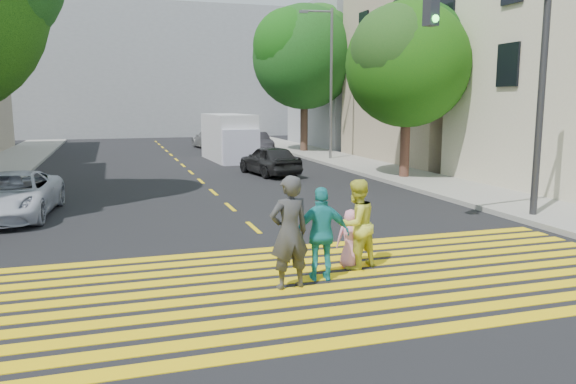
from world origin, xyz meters
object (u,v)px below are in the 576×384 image
traffic_signal (513,67)px  pedestrian_man (289,233)px  dark_car_parked (257,142)px  pedestrian_woman (356,224)px  silver_car (210,139)px  tree_right_far (305,52)px  pedestrian_extra (322,234)px  pedestrian_child (351,239)px  white_sedan (13,195)px  white_van (230,139)px  dark_car_near (270,160)px  tree_right_near (408,58)px

traffic_signal → pedestrian_man: bearing=-166.5°
dark_car_parked → pedestrian_woman: bearing=-100.4°
pedestrian_man → silver_car: (3.69, 30.02, -0.35)m
tree_right_far → pedestrian_extra: 26.39m
pedestrian_woman → traffic_signal: bearing=-175.9°
pedestrian_child → dark_car_parked: size_ratio=0.30×
white_sedan → pedestrian_man: bearing=-50.1°
pedestrian_child → white_van: size_ratio=0.21×
pedestrian_man → pedestrian_child: (1.53, 0.84, -0.42)m
white_sedan → silver_car: (9.28, 21.92, 0.01)m
pedestrian_woman → white_sedan: pedestrian_woman is taller
pedestrian_woman → traffic_signal: (5.43, 2.50, 3.22)m
traffic_signal → white_van: bearing=90.1°
white_sedan → traffic_signal: traffic_signal is taller
dark_car_near → silver_car: (-0.08, 15.17, -0.02)m
pedestrian_man → tree_right_far: bearing=-117.8°
pedestrian_woman → silver_car: pedestrian_woman is taller
traffic_signal → tree_right_near: bearing=67.1°
pedestrian_man → pedestrian_extra: pedestrian_man is taller
tree_right_far → dark_car_parked: (-2.81, 1.35, -5.66)m
pedestrian_woman → dark_car_near: size_ratio=0.45×
dark_car_parked → tree_right_far: bearing=-26.0°
dark_car_near → pedestrian_man: bearing=66.1°
pedestrian_child → silver_car: (2.16, 29.18, 0.07)m
pedestrian_extra → white_van: size_ratio=0.32×
white_van → white_sedan: bearing=-126.4°
silver_car → traffic_signal: bearing=90.5°
pedestrian_extra → silver_car: bearing=-85.1°
dark_car_near → pedestrian_woman: bearing=71.6°
pedestrian_woman → pedestrian_child: bearing=-61.0°
tree_right_near → silver_car: tree_right_near is taller
silver_car → white_van: (-0.35, -8.56, 0.55)m
tree_right_near → pedestrian_man: bearing=-126.8°
dark_car_parked → pedestrian_man: bearing=-103.5°
tree_right_near → pedestrian_extra: bearing=-125.1°
tree_right_near → white_sedan: tree_right_near is taller
tree_right_far → traffic_signal: size_ratio=1.47×
dark_car_parked → white_van: 5.42m
pedestrian_child → pedestrian_man: bearing=45.5°
dark_car_near → dark_car_parked: size_ratio=1.02×
white_sedan → traffic_signal: (12.63, -4.83, 3.47)m
pedestrian_woman → white_van: 20.77m
white_van → traffic_signal: bearing=-81.1°
pedestrian_woman → silver_car: size_ratio=0.39×
dark_car_near → white_van: 6.64m
dark_car_near → white_van: size_ratio=0.72×
white_sedan → white_van: (8.93, 13.36, 0.57)m
tree_right_near → pedestrian_extra: size_ratio=4.27×
tree_right_near → white_sedan: (-14.34, -3.61, -4.34)m
pedestrian_woman → pedestrian_extra: size_ratio=1.02×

